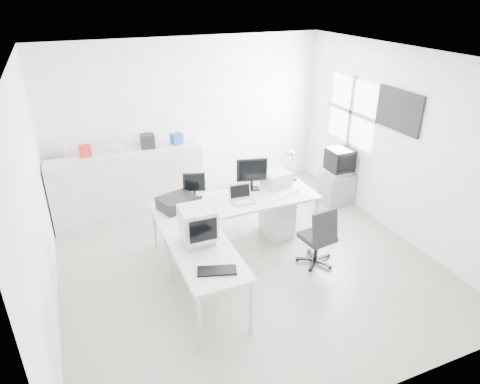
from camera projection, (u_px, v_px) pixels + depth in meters
name	position (u px, v px, depth m)	size (l,w,h in m)	color
floor	(245.00, 260.00, 6.11)	(5.00, 5.00, 0.01)	#B9B3A6
ceiling	(247.00, 58.00, 4.88)	(5.00, 5.00, 0.01)	white
back_wall	(190.00, 119.00, 7.57)	(5.00, 0.02, 2.80)	white
left_wall	(35.00, 206.00, 4.62)	(0.02, 5.00, 2.80)	white
right_wall	(400.00, 145.00, 6.37)	(0.02, 5.00, 2.80)	white
window	(351.00, 112.00, 7.27)	(0.02, 1.20, 1.10)	white
wall_picture	(399.00, 110.00, 6.22)	(0.04, 0.90, 0.60)	black
main_desk	(237.00, 222.00, 6.33)	(2.40, 0.80, 0.75)	silver
side_desk	(206.00, 279.00, 5.13)	(0.70, 1.40, 0.75)	silver
drawer_pedestal	(277.00, 216.00, 6.65)	(0.40, 0.50, 0.60)	silver
inkjet_printer	(177.00, 202.00, 5.92)	(0.48, 0.37, 0.17)	black
lcd_monitor_small	(194.00, 187.00, 6.10)	(0.32, 0.18, 0.40)	black
lcd_monitor_large	(252.00, 175.00, 6.39)	(0.46, 0.18, 0.48)	black
laptop	(243.00, 195.00, 6.05)	(0.35, 0.36, 0.23)	#B7B7BA
white_keyboard	(281.00, 196.00, 6.27)	(0.39, 0.12, 0.02)	silver
white_mouse	(298.00, 190.00, 6.41)	(0.06, 0.06, 0.06)	silver
laser_printer	(276.00, 179.00, 6.57)	(0.39, 0.33, 0.22)	#BABABA
desk_lamp	(294.00, 167.00, 6.70)	(0.15, 0.15, 0.45)	silver
crt_monitor	(198.00, 227.00, 5.08)	(0.36, 0.36, 0.42)	#B7B7BA
black_keyboard	(217.00, 271.00, 4.62)	(0.43, 0.17, 0.03)	black
office_chair	(317.00, 234.00, 5.87)	(0.53, 0.53, 0.92)	#272A2D
tv_cabinet	(337.00, 188.00, 7.61)	(0.51, 0.42, 0.56)	gray
crt_tv	(339.00, 162.00, 7.39)	(0.50, 0.48, 0.45)	black
sideboard	(140.00, 178.00, 7.37)	(2.15, 0.54, 1.07)	silver
clutter_box_a	(85.00, 151.00, 6.82)	(0.17, 0.15, 0.17)	red
clutter_box_b	(117.00, 148.00, 7.00)	(0.13, 0.11, 0.13)	silver
clutter_box_c	(148.00, 141.00, 7.16)	(0.23, 0.21, 0.23)	black
clutter_box_d	(177.00, 139.00, 7.34)	(0.18, 0.16, 0.18)	#16419E
clutter_bottle	(65.00, 151.00, 6.74)	(0.07, 0.07, 0.22)	silver
filing_cabinet	(63.00, 197.00, 6.67)	(0.39, 0.47, 1.12)	silver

